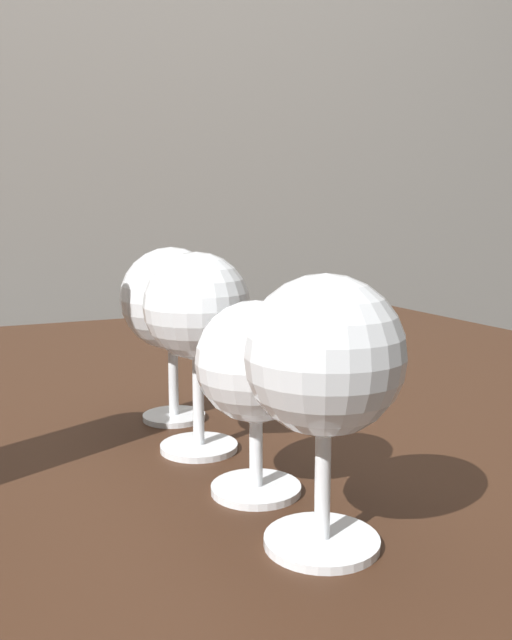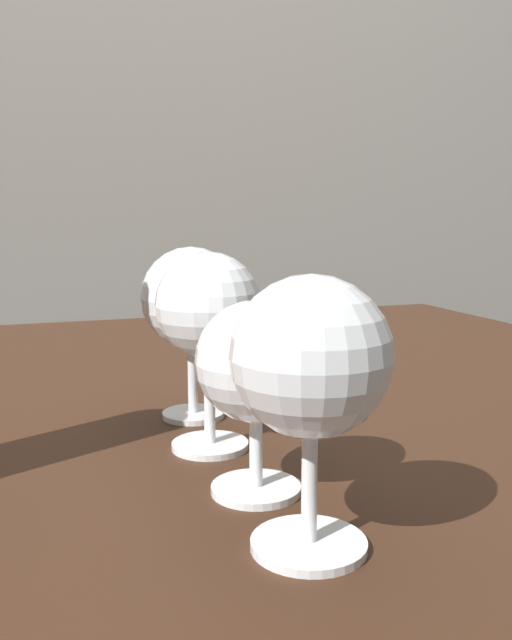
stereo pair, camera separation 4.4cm
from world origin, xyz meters
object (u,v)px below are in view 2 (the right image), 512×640
object	(u,v)px
wine_glass_rose	(256,364)
wine_glass_merlot	(191,299)
wine_glass_cabernet	(209,309)
wine_glass_white	(311,361)

from	to	relation	value
wine_glass_rose	wine_glass_merlot	bearing A→B (deg)	89.75
wine_glass_merlot	wine_glass_rose	bearing A→B (deg)	-90.25
wine_glass_rose	wine_glass_cabernet	world-z (taller)	wine_glass_cabernet
wine_glass_merlot	wine_glass_white	bearing A→B (deg)	-89.60
wine_glass_white	wine_glass_cabernet	xyz separation A→B (m)	(-0.01, 0.18, 0.00)
wine_glass_rose	wine_glass_merlot	world-z (taller)	wine_glass_merlot
wine_glass_white	wine_glass_rose	world-z (taller)	wine_glass_white
wine_glass_white	wine_glass_rose	size ratio (longest dim) A/B	1.18
wine_glass_white	wine_glass_cabernet	size ratio (longest dim) A/B	0.98
wine_glass_white	wine_glass_merlot	xyz separation A→B (m)	(-0.00, 0.26, 0.00)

